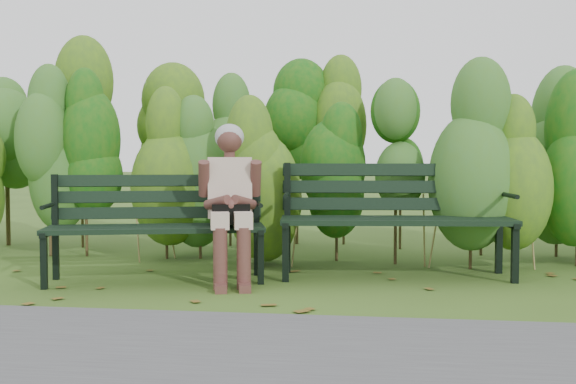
# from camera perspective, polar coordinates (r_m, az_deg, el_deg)

# --- Properties ---
(ground) EXTENTS (80.00, 80.00, 0.00)m
(ground) POSITION_cam_1_polar(r_m,az_deg,el_deg) (5.41, -0.49, -8.15)
(ground) COLOR #344F1A
(footpath) EXTENTS (60.00, 2.50, 0.01)m
(footpath) POSITION_cam_1_polar(r_m,az_deg,el_deg) (3.31, -5.98, -15.33)
(footpath) COLOR #474749
(footpath) RESTS_ON ground
(hedge_band) EXTENTS (11.04, 1.67, 2.42)m
(hedge_band) POSITION_cam_1_polar(r_m,az_deg,el_deg) (7.16, 1.59, 4.69)
(hedge_band) COLOR #47381E
(hedge_band) RESTS_ON ground
(leaf_litter) EXTENTS (6.09, 2.17, 0.01)m
(leaf_litter) POSITION_cam_1_polar(r_m,az_deg,el_deg) (5.33, -4.70, -8.29)
(leaf_litter) COLOR brown
(leaf_litter) RESTS_ON ground
(bench_left) EXTENTS (1.88, 1.02, 0.90)m
(bench_left) POSITION_cam_1_polar(r_m,az_deg,el_deg) (5.81, -11.05, -2.16)
(bench_left) COLOR black
(bench_left) RESTS_ON ground
(bench_right) EXTENTS (2.04, 0.84, 0.99)m
(bench_right) POSITION_cam_1_polar(r_m,az_deg,el_deg) (5.99, 9.03, -1.45)
(bench_right) COLOR black
(bench_right) RESTS_ON ground
(seated_woman) EXTENTS (0.56, 0.82, 1.33)m
(seated_woman) POSITION_cam_1_polar(r_m,az_deg,el_deg) (5.60, -4.91, -0.09)
(seated_woman) COLOR #BCA08E
(seated_woman) RESTS_ON ground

